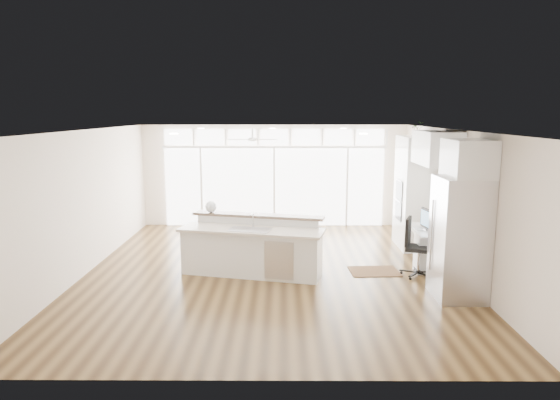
{
  "coord_description": "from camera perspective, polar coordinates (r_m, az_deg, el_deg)",
  "views": [
    {
      "loc": [
        0.23,
        -9.25,
        3.02
      ],
      "look_at": [
        0.17,
        0.6,
        1.29
      ],
      "focal_mm": 32.0,
      "sensor_mm": 36.0,
      "label": 1
    }
  ],
  "objects": [
    {
      "name": "oven_cabinet",
      "position": [
        11.57,
        15.05,
        0.84
      ],
      "size": [
        0.64,
        1.2,
        2.5
      ],
      "primitive_type": "cube",
      "color": "white",
      "rests_on": "floor"
    },
    {
      "name": "desk_nook",
      "position": [
        10.32,
        16.71,
        -5.27
      ],
      "size": [
        0.72,
        1.3,
        0.76
      ],
      "primitive_type": "cube",
      "color": "white",
      "rests_on": "floor"
    },
    {
      "name": "fridge_cabinet",
      "position": [
        8.46,
        20.74,
        4.46
      ],
      "size": [
        0.64,
        0.9,
        0.6
      ],
      "primitive_type": "cube",
      "color": "white",
      "rests_on": "wall_right"
    },
    {
      "name": "kitchen_island",
      "position": [
        9.4,
        -3.26,
        -5.35
      ],
      "size": [
        2.86,
        1.6,
        1.07
      ],
      "primitive_type": "cube",
      "rotation": [
        0.0,
        0.0,
        -0.23
      ],
      "color": "white",
      "rests_on": "floor"
    },
    {
      "name": "desk_window",
      "position": [
        10.18,
        18.82,
        1.15
      ],
      "size": [
        0.04,
        0.85,
        0.85
      ],
      "primitive_type": "cube",
      "color": "white",
      "rests_on": "wall_right"
    },
    {
      "name": "transom_row",
      "position": [
        13.2,
        -0.68,
        7.2
      ],
      "size": [
        5.9,
        0.06,
        0.4
      ],
      "primitive_type": "cube",
      "color": "white",
      "rests_on": "wall_back"
    },
    {
      "name": "recessed_lights",
      "position": [
        9.45,
        -1.08,
        7.92
      ],
      "size": [
        3.4,
        3.0,
        0.02
      ],
      "primitive_type": "cube",
      "color": "silver",
      "rests_on": "ceiling"
    },
    {
      "name": "keyboard",
      "position": [
        10.16,
        15.46,
        -3.19
      ],
      "size": [
        0.14,
        0.33,
        0.02
      ],
      "primitive_type": "cube",
      "rotation": [
        0.0,
        0.0,
        0.06
      ],
      "color": "silver",
      "rests_on": "desk_nook"
    },
    {
      "name": "wall_right",
      "position": [
        9.95,
        19.51,
        -0.26
      ],
      "size": [
        0.04,
        8.0,
        2.7
      ],
      "primitive_type": "cube",
      "color": "white",
      "rests_on": "floor"
    },
    {
      "name": "upper_cabinets",
      "position": [
        10.01,
        17.49,
        5.69
      ],
      "size": [
        0.64,
        1.3,
        0.64
      ],
      "primitive_type": "cube",
      "color": "white",
      "rests_on": "wall_right"
    },
    {
      "name": "wall_back",
      "position": [
        13.35,
        -0.67,
        2.8
      ],
      "size": [
        7.0,
        0.04,
        2.7
      ],
      "primitive_type": "cube",
      "color": "white",
      "rests_on": "floor"
    },
    {
      "name": "monitor",
      "position": [
        10.16,
        16.44,
        -2.07
      ],
      "size": [
        0.15,
        0.51,
        0.42
      ],
      "primitive_type": "cube",
      "rotation": [
        0.0,
        0.0,
        0.14
      ],
      "color": "black",
      "rests_on": "desk_nook"
    },
    {
      "name": "floor",
      "position": [
        9.73,
        -1.05,
        -8.16
      ],
      "size": [
        7.0,
        8.0,
        0.02
      ],
      "primitive_type": "cube",
      "color": "#3F2A13",
      "rests_on": "ground"
    },
    {
      "name": "potted_plant",
      "position": [
        11.44,
        15.36,
        7.64
      ],
      "size": [
        0.33,
        0.36,
        0.25
      ],
      "primitive_type": "imported",
      "rotation": [
        0.0,
        0.0,
        0.17
      ],
      "color": "#2F5424",
      "rests_on": "oven_cabinet"
    },
    {
      "name": "ceiling",
      "position": [
        9.25,
        -1.11,
        8.0
      ],
      "size": [
        7.0,
        8.0,
        0.02
      ],
      "primitive_type": "cube",
      "color": "white",
      "rests_on": "wall_back"
    },
    {
      "name": "wall_front",
      "position": [
        5.51,
        -2.1,
        -7.66
      ],
      "size": [
        7.0,
        0.04,
        2.7
      ],
      "primitive_type": "cube",
      "color": "white",
      "rests_on": "floor"
    },
    {
      "name": "ceiling_fan",
      "position": [
        12.08,
        -3.17,
        7.41
      ],
      "size": [
        1.16,
        1.16,
        0.32
      ],
      "primitive_type": "cube",
      "color": "white",
      "rests_on": "ceiling"
    },
    {
      "name": "office_chair",
      "position": [
        9.62,
        15.61,
        -5.29
      ],
      "size": [
        0.73,
        0.7,
        1.09
      ],
      "primitive_type": "cube",
      "rotation": [
        0.0,
        0.0,
        -0.4
      ],
      "color": "black",
      "rests_on": "floor"
    },
    {
      "name": "framed_photos",
      "position": [
        10.79,
        17.75,
        0.87
      ],
      "size": [
        0.06,
        0.22,
        0.8
      ],
      "primitive_type": "cube",
      "color": "black",
      "rests_on": "wall_right"
    },
    {
      "name": "glass_wall",
      "position": [
        13.33,
        -0.67,
        1.49
      ],
      "size": [
        5.8,
        0.06,
        2.08
      ],
      "primitive_type": "cube",
      "color": "white",
      "rests_on": "wall_back"
    },
    {
      "name": "refrigerator",
      "position": [
        8.64,
        19.83,
        -4.13
      ],
      "size": [
        0.76,
        0.9,
        2.0
      ],
      "primitive_type": "cube",
      "color": "silver",
      "rests_on": "floor"
    },
    {
      "name": "wall_left",
      "position": [
        10.11,
        -21.33,
        -0.22
      ],
      "size": [
        0.04,
        8.0,
        2.7
      ],
      "primitive_type": "cube",
      "color": "white",
      "rests_on": "floor"
    },
    {
      "name": "rug",
      "position": [
        9.85,
        10.71,
        -8.01
      ],
      "size": [
        0.96,
        0.72,
        0.01
      ],
      "primitive_type": "cube",
      "rotation": [
        0.0,
        0.0,
        0.05
      ],
      "color": "#392112",
      "rests_on": "floor"
    },
    {
      "name": "fishbowl",
      "position": [
        9.93,
        -7.9,
        -0.76
      ],
      "size": [
        0.25,
        0.25,
        0.23
      ],
      "primitive_type": "sphere",
      "rotation": [
        0.0,
        0.0,
        -0.12
      ],
      "color": "white",
      "rests_on": "kitchen_island"
    }
  ]
}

